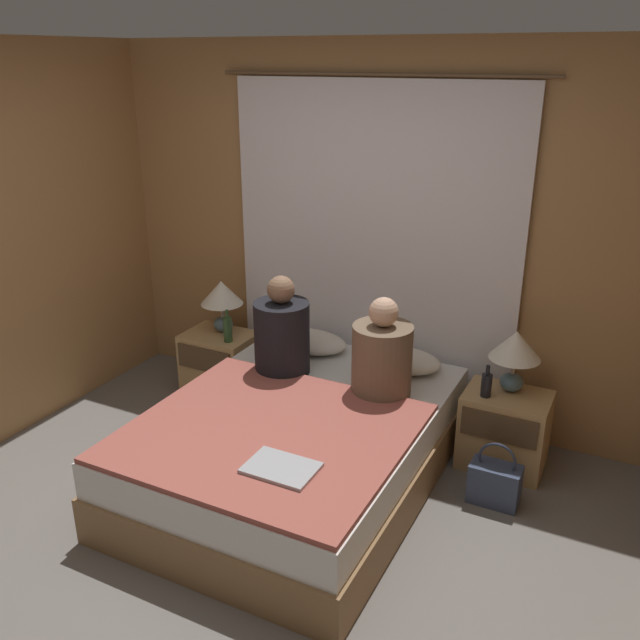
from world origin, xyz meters
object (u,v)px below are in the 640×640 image
at_px(bed, 297,446).
at_px(lamp_right, 515,350).
at_px(nightstand_right, 504,430).
at_px(laptop_on_bed, 281,468).
at_px(nightstand_left, 220,364).
at_px(lamp_left, 222,296).
at_px(pillow_right, 400,360).
at_px(beer_bottle_on_right_stand, 486,385).
at_px(person_left_in_bed, 282,334).
at_px(pillow_left, 309,341).
at_px(beer_bottle_on_left_stand, 228,329).
at_px(handbag_on_floor, 495,482).
at_px(person_right_in_bed, 382,356).

relative_size(bed, lamp_right, 5.22).
xyz_separation_m(nightstand_right, laptop_on_bed, (-0.80, -1.33, 0.28)).
height_order(bed, nightstand_left, nightstand_left).
relative_size(nightstand_right, lamp_left, 1.30).
bearing_deg(pillow_right, beer_bottle_on_right_stand, -12.97).
bearing_deg(nightstand_left, person_left_in_bed, -23.98).
xyz_separation_m(bed, lamp_left, (-1.05, 0.80, 0.52)).
relative_size(lamp_right, laptop_on_bed, 1.13).
height_order(lamp_right, pillow_left, lamp_right).
bearing_deg(pillow_left, lamp_left, 179.63).
bearing_deg(nightstand_left, lamp_left, 90.00).
distance_m(person_left_in_bed, laptop_on_bed, 1.18).
distance_m(person_left_in_bed, beer_bottle_on_left_stand, 0.66).
xyz_separation_m(pillow_left, person_left_in_bed, (0.01, -0.38, 0.20)).
bearing_deg(person_left_in_bed, lamp_right, 15.82).
bearing_deg(laptop_on_bed, person_left_in_bed, 119.46).
height_order(lamp_left, handbag_on_floor, lamp_left).
bearing_deg(bed, beer_bottle_on_right_stand, 35.21).
distance_m(nightstand_right, laptop_on_bed, 1.58).
bearing_deg(pillow_right, nightstand_left, -177.44).
height_order(lamp_right, laptop_on_bed, lamp_right).
relative_size(bed, nightstand_left, 4.00).
bearing_deg(handbag_on_floor, person_left_in_bed, 176.62).
relative_size(bed, beer_bottle_on_left_stand, 8.51).
relative_size(nightstand_right, beer_bottle_on_right_stand, 2.51).
xyz_separation_m(person_left_in_bed, handbag_on_floor, (1.42, -0.08, -0.61)).
relative_size(nightstand_right, pillow_left, 0.94).
distance_m(bed, person_right_in_bed, 0.73).
height_order(pillow_right, beer_bottle_on_left_stand, beer_bottle_on_left_stand).
xyz_separation_m(pillow_left, beer_bottle_on_right_stand, (1.26, -0.14, 0.02)).
bearing_deg(laptop_on_bed, lamp_right, 60.10).
bearing_deg(handbag_on_floor, nightstand_right, 96.82).
relative_size(person_left_in_bed, laptop_on_bed, 1.87).
bearing_deg(handbag_on_floor, person_right_in_bed, 173.52).
distance_m(nightstand_right, beer_bottle_on_left_stand, 1.99).
height_order(lamp_right, person_right_in_bed, person_right_in_bed).
distance_m(person_left_in_bed, beer_bottle_on_right_stand, 1.29).
xyz_separation_m(lamp_left, laptop_on_bed, (1.30, -1.40, -0.23)).
xyz_separation_m(pillow_right, person_right_in_bed, (0.02, -0.38, 0.19)).
xyz_separation_m(person_right_in_bed, beer_bottle_on_right_stand, (0.57, 0.25, -0.17)).
height_order(beer_bottle_on_left_stand, laptop_on_bed, beer_bottle_on_left_stand).
bearing_deg(nightstand_right, pillow_left, 177.44).
relative_size(pillow_right, beer_bottle_on_right_stand, 2.68).
bearing_deg(beer_bottle_on_left_stand, nightstand_right, 2.22).
height_order(lamp_right, person_left_in_bed, person_left_in_bed).
bearing_deg(person_right_in_bed, person_left_in_bed, -180.00).
relative_size(bed, handbag_on_floor, 5.24).
xyz_separation_m(lamp_left, beer_bottle_on_left_stand, (0.14, -0.14, -0.18)).
xyz_separation_m(pillow_right, beer_bottle_on_left_stand, (-1.24, -0.14, 0.04)).
height_order(pillow_left, laptop_on_bed, pillow_left).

